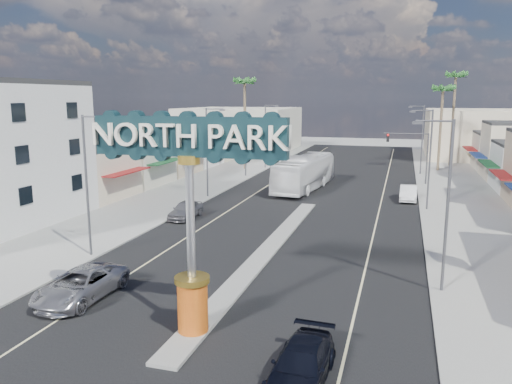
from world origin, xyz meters
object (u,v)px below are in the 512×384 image
Objects in this scene: streetlight_l_mid at (208,148)px; palm_right_mid at (443,93)px; traffic_signal_left at (259,144)px; streetlight_r_far at (421,136)px; streetlight_l_near at (89,179)px; gateway_sign at (190,200)px; city_bus at (304,173)px; car_parked_right at (408,193)px; streetlight_r_near at (445,197)px; palm_left_far at (245,86)px; car_parked_left at (186,210)px; traffic_signal_right at (411,148)px; streetlight_l_far at (266,133)px; streetlight_r_mid at (428,154)px; suv_right at (301,365)px; palm_right_far at (456,81)px; suv_left at (81,285)px.

palm_right_mid reaches higher than streetlight_l_mid.
traffic_signal_left is 0.67× the size of streetlight_r_far.
palm_right_mid reaches higher than streetlight_l_near.
gateway_sign is 35.44m from city_bus.
palm_right_mid is (23.43, 26.00, 5.54)m from streetlight_l_mid.
car_parked_right is at bearing -28.53° from traffic_signal_left.
streetlight_l_mid is 28.90m from streetlight_r_near.
palm_left_far is 26.70m from palm_right_mid.
traffic_signal_left is 1.32× the size of car_parked_right.
gateway_sign is 51.10m from streetlight_r_far.
car_parked_left is at bearing 150.32° from streetlight_r_near.
streetlight_l_near reaches higher than car_parked_left.
streetlight_l_far is at bearing 157.80° from traffic_signal_right.
streetlight_l_far is 30.32m from streetlight_r_mid.
palm_left_far reaches higher than streetlight_r_near.
city_bus is at bearing 103.32° from suv_right.
traffic_signal_right is 20.59m from palm_right_far.
traffic_signal_right is 24.11m from streetlight_l_mid.
streetlight_l_near is 1.98× the size of car_parked_right.
streetlight_r_near is 24.54m from car_parked_right.
streetlight_l_mid is at bearing 180.00° from streetlight_r_mid.
traffic_signal_right is 0.67× the size of streetlight_r_mid.
gateway_sign is 29.91m from streetlight_l_mid.
streetlight_l_near is (-10.43, 8.02, -0.86)m from gateway_sign.
gateway_sign reaches higher than streetlight_l_near.
palm_right_far is 64.23m from suv_right.
streetlight_l_near is at bearing -127.99° from car_parked_right.
suv_right is at bearing -72.62° from city_bus.
palm_right_mid is at bearing 28.42° from traffic_signal_left.
car_parked_right is (3.80, 34.50, 0.06)m from suv_right.
palm_left_far is 30.48m from palm_right_far.
streetlight_l_far is (0.00, 42.00, 0.00)m from streetlight_l_near.
streetlight_l_mid is at bearing 136.21° from streetlight_r_near.
gateway_sign is 13.19m from streetlight_r_near.
gateway_sign reaches higher than streetlight_r_far.
streetlight_l_mid is 2.06× the size of car_parked_left.
suv_left is at bearing -111.87° from traffic_signal_right.
palm_right_far reaches higher than gateway_sign.
palm_right_far reaches higher than city_bus.
palm_left_far reaches higher than car_parked_right.
streetlight_r_far is at bearing 46.52° from streetlight_l_mid.
traffic_signal_right is at bearing 38.05° from city_bus.
traffic_signal_right is at bearing -107.63° from palm_right_mid.
streetlight_r_near is at bearing 21.00° from suv_left.
streetlight_r_mid is 31.15m from suv_right.
streetlight_r_far is (19.62, 8.01, 0.79)m from traffic_signal_left.
streetlight_r_far is 0.74× the size of palm_right_mid.
palm_left_far is at bearing 122.43° from traffic_signal_left.
palm_left_far reaches higher than palm_right_mid.
gateway_sign reaches higher than car_parked_right.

